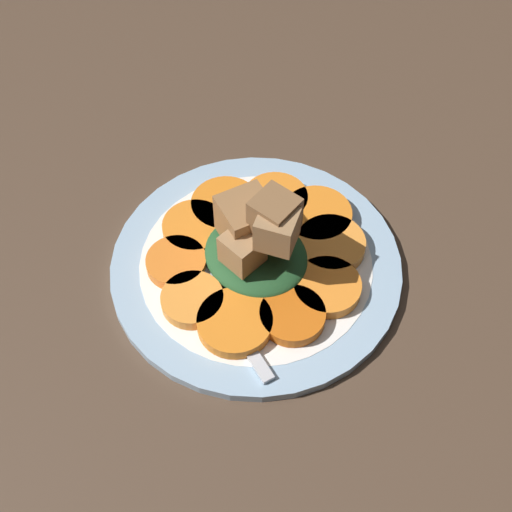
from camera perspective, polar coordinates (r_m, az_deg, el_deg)
The scene contains 14 objects.
table_slab at distance 68.79cm, azimuth 0.00°, elevation -1.52°, with size 120.00×120.00×2.00cm, color #4C3828.
plate at distance 67.55cm, azimuth 0.00°, elevation -0.79°, with size 27.49×27.49×1.05cm.
carrot_slice_0 at distance 71.12cm, azimuth 1.56°, elevation 4.53°, with size 6.45×6.45×1.19cm, color orange.
carrot_slice_1 at distance 70.67cm, azimuth -2.46°, elevation 4.06°, with size 6.78×6.78×1.19cm, color orange.
carrot_slice_2 at distance 69.08cm, azimuth -4.93°, elevation 2.27°, with size 6.23×6.23×1.19cm, color orange.
carrot_slice_3 at distance 66.73cm, azimuth -6.39°, elevation -0.53°, with size 5.64×5.64×1.19cm, color orange.
carrot_slice_4 at distance 64.26cm, azimuth -5.12°, elevation -3.51°, with size 5.67×5.67×1.19cm, color orange.
carrot_slice_5 at distance 62.79cm, azimuth -1.70°, elevation -5.35°, with size 6.72×6.72×1.19cm, color orange.
carrot_slice_6 at distance 63.22cm, azimuth 2.93°, elevation -4.77°, with size 5.89×5.89×1.19cm, color #D56013.
carrot_slice_7 at distance 65.09cm, azimuth 5.72°, elevation -2.48°, with size 6.21×6.21×1.19cm, color orange.
carrot_slice_8 at distance 67.94cm, azimuth 6.01°, elevation 0.92°, with size 6.57×6.57×1.19cm, color orange.
carrot_slice_9 at distance 70.03cm, azimuth 4.88°, elevation 3.24°, with size 6.87×6.87×1.19cm, color orange.
center_pile at distance 64.47cm, azimuth 0.07°, elevation 1.24°, with size 10.05×9.05×9.20cm.
fork at distance 64.53cm, azimuth -3.07°, elevation -3.57°, with size 17.17×6.83×0.40cm.
Camera 1 is at (26.60, -28.70, 57.58)cm, focal length 50.00 mm.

